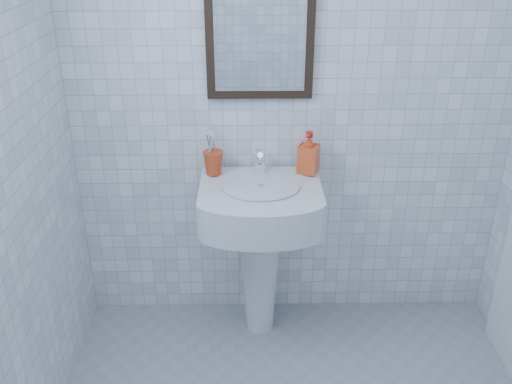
{
  "coord_description": "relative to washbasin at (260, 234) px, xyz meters",
  "views": [
    {
      "loc": [
        -0.22,
        -1.47,
        2.05
      ],
      "look_at": [
        -0.19,
        0.86,
        0.89
      ],
      "focal_mm": 40.0,
      "sensor_mm": 36.0,
      "label": 1
    }
  ],
  "objects": [
    {
      "name": "washbasin",
      "position": [
        0.0,
        0.0,
        0.0
      ],
      "size": [
        0.58,
        0.42,
        0.89
      ],
      "color": "white",
      "rests_on": "ground"
    },
    {
      "name": "wall_back",
      "position": [
        0.16,
        0.21,
        0.65
      ],
      "size": [
        2.2,
        0.02,
        2.5
      ],
      "primitive_type": "cube",
      "color": "white",
      "rests_on": "ground"
    },
    {
      "name": "toothbrush_cup",
      "position": [
        -0.23,
        0.1,
        0.34
      ],
      "size": [
        0.11,
        0.11,
        0.12
      ],
      "primitive_type": null,
      "rotation": [
        0.0,
        0.0,
        -0.16
      ],
      "color": "#C1411C",
      "rests_on": "washbasin"
    },
    {
      "name": "faucet",
      "position": [
        0.0,
        0.11,
        0.34
      ],
      "size": [
        0.05,
        0.12,
        0.13
      ],
      "color": "white",
      "rests_on": "washbasin"
    },
    {
      "name": "wall_mirror",
      "position": [
        0.0,
        0.19,
        0.95
      ],
      "size": [
        0.5,
        0.04,
        0.62
      ],
      "color": "black",
      "rests_on": "wall_back"
    },
    {
      "name": "soap_dispenser",
      "position": [
        0.24,
        0.12,
        0.39
      ],
      "size": [
        0.12,
        0.12,
        0.21
      ],
      "primitive_type": "imported",
      "rotation": [
        0.0,
        0.0,
        -0.37
      ],
      "color": "red",
      "rests_on": "washbasin"
    }
  ]
}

